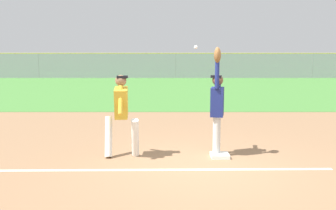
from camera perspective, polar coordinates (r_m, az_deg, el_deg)
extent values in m
plane|color=#936D4C|center=(7.28, 5.12, -9.31)|extent=(81.20, 81.20, 0.00)
cube|color=#478438|center=(23.65, 1.38, 2.64)|extent=(49.17, 19.82, 0.01)
cube|color=white|center=(7.56, -23.27, -9.25)|extent=(12.00, 0.29, 0.01)
cube|color=white|center=(7.90, 7.69, -7.67)|extent=(0.38, 0.38, 0.08)
cylinder|color=silver|center=(8.07, 7.27, -4.52)|extent=(0.18, 0.18, 0.85)
cylinder|color=silver|center=(7.87, 7.18, -4.83)|extent=(0.18, 0.18, 0.85)
cube|color=navy|center=(7.85, 7.32, 0.50)|extent=(0.34, 0.48, 0.60)
sphere|color=brown|center=(7.80, 7.38, 3.82)|extent=(0.27, 0.27, 0.23)
cube|color=black|center=(7.80, 7.16, 4.37)|extent=(0.25, 0.24, 0.05)
cylinder|color=navy|center=(7.57, 7.30, 4.88)|extent=(0.11, 0.11, 0.62)
cylinder|color=navy|center=(8.03, 7.45, 2.82)|extent=(0.21, 0.63, 0.09)
ellipsoid|color=brown|center=(7.56, 7.34, 7.60)|extent=(0.19, 0.30, 0.32)
cylinder|color=white|center=(7.73, -5.31, -5.04)|extent=(0.18, 0.44, 0.85)
cylinder|color=white|center=(7.92, -9.35, -4.80)|extent=(0.18, 0.44, 0.85)
cube|color=gold|center=(7.69, -7.45, 0.35)|extent=(0.29, 0.54, 0.66)
sphere|color=#8C6647|center=(7.65, -7.51, 3.74)|extent=(0.25, 0.25, 0.23)
cube|color=black|center=(7.64, -7.28, 4.30)|extent=(0.23, 0.21, 0.05)
cylinder|color=gold|center=(7.90, -7.37, 1.16)|extent=(0.12, 0.41, 0.58)
cylinder|color=gold|center=(7.46, -7.55, 0.77)|extent=(0.12, 0.41, 0.58)
sphere|color=white|center=(7.91, 4.03, 8.85)|extent=(0.07, 0.07, 0.07)
cube|color=#93999E|center=(33.48, 0.90, 6.02)|extent=(49.17, 0.06, 2.18)
cylinder|color=yellow|center=(33.46, 0.91, 7.94)|extent=(49.17, 0.06, 0.06)
cylinder|color=gray|center=(35.43, -19.50, 5.68)|extent=(0.08, 0.08, 2.18)
cylinder|color=gray|center=(33.48, 0.90, 6.02)|extent=(0.08, 0.08, 2.18)
cylinder|color=gray|center=(35.89, 21.02, 5.63)|extent=(0.08, 0.08, 2.18)
cube|color=#23389E|center=(38.99, -13.47, 5.30)|extent=(4.54, 2.25, 0.55)
cube|color=#2D333D|center=(38.97, -13.49, 6.00)|extent=(2.33, 1.92, 0.40)
cylinder|color=black|center=(39.50, -11.03, 5.00)|extent=(0.62, 0.27, 0.60)
cylinder|color=black|center=(37.67, -11.79, 4.85)|extent=(0.62, 0.27, 0.60)
cylinder|color=black|center=(40.36, -15.01, 4.94)|extent=(0.62, 0.27, 0.60)
cylinder|color=black|center=(38.58, -15.95, 4.78)|extent=(0.62, 0.27, 0.60)
cube|color=black|center=(37.48, -6.27, 5.38)|extent=(4.53, 2.22, 0.55)
cube|color=#2D333D|center=(37.46, -6.28, 6.10)|extent=(2.32, 1.91, 0.40)
cylinder|color=black|center=(38.43, -4.05, 5.05)|extent=(0.61, 0.26, 0.60)
cylinder|color=black|center=(36.53, -4.03, 4.91)|extent=(0.61, 0.26, 0.60)
cylinder|color=black|center=(38.51, -8.39, 5.00)|extent=(0.61, 0.26, 0.60)
cylinder|color=black|center=(36.62, -8.58, 4.85)|extent=(0.61, 0.26, 0.60)
cube|color=#B7B7BC|center=(37.65, 1.65, 5.43)|extent=(4.59, 2.40, 0.55)
cube|color=#2D333D|center=(37.64, 1.65, 6.15)|extent=(2.39, 1.99, 0.40)
cylinder|color=black|center=(38.84, 3.56, 5.09)|extent=(0.62, 0.29, 0.60)
cylinder|color=black|center=(36.98, 4.10, 4.95)|extent=(0.62, 0.29, 0.60)
cylinder|color=black|center=(38.42, -0.71, 5.07)|extent=(0.62, 0.29, 0.60)
cylinder|color=black|center=(36.53, -0.39, 4.93)|extent=(0.62, 0.29, 0.60)
cube|color=#B21E1E|center=(38.60, 9.48, 5.39)|extent=(4.50, 2.13, 0.55)
cube|color=#2D333D|center=(38.58, 9.50, 6.09)|extent=(2.29, 1.86, 0.40)
cylinder|color=black|center=(39.88, 11.21, 5.02)|extent=(0.61, 0.25, 0.60)
cylinder|color=black|center=(38.04, 11.93, 4.88)|extent=(0.61, 0.25, 0.60)
cylinder|color=black|center=(39.25, 7.09, 5.07)|extent=(0.61, 0.25, 0.60)
cylinder|color=black|center=(37.38, 7.62, 4.93)|extent=(0.61, 0.25, 0.60)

